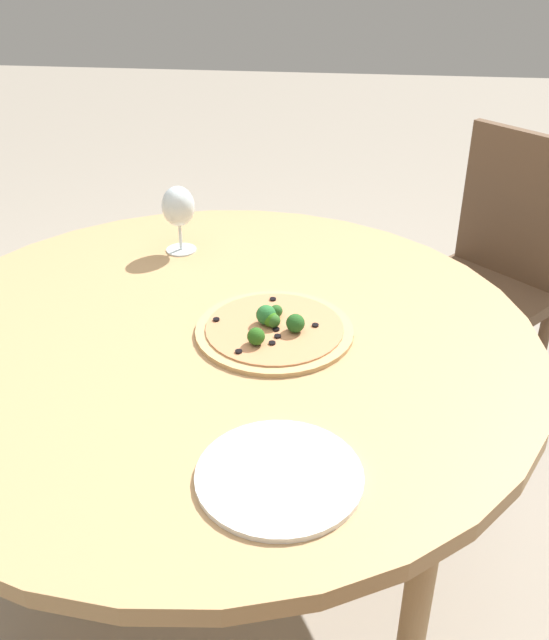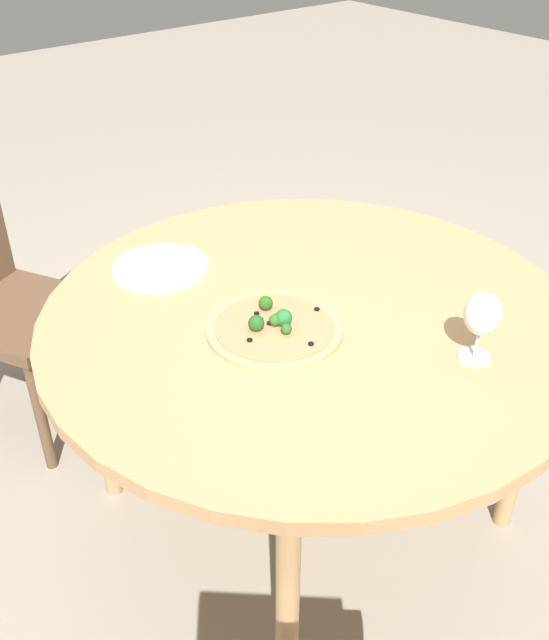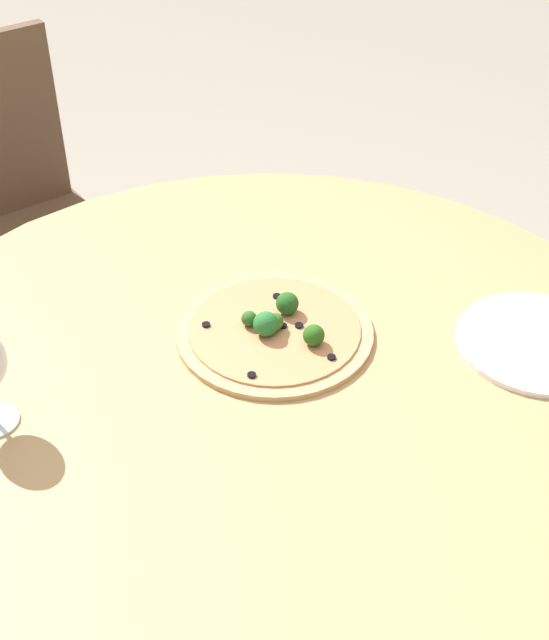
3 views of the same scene
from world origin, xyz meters
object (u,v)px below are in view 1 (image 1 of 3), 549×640
at_px(chair_2, 487,275).
at_px(plate_near, 279,476).
at_px(wine_glass, 178,208).
at_px(pizza, 274,328).

xyz_separation_m(chair_2, plate_near, (0.51, 1.17, 0.22)).
bearing_deg(wine_glass, pizza, 127.11).
distance_m(chair_2, plate_near, 1.30).
relative_size(wine_glass, plate_near, 0.65).
bearing_deg(plate_near, chair_2, -113.65).
height_order(pizza, wine_glass, wine_glass).
bearing_deg(pizza, chair_2, -127.30).
bearing_deg(pizza, wine_glass, -52.89).
height_order(chair_2, wine_glass, chair_2).
height_order(pizza, plate_near, pizza).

